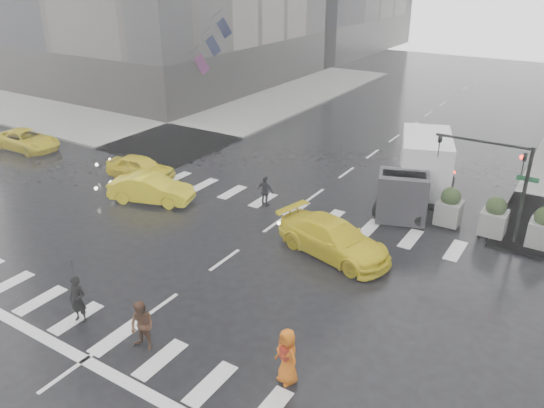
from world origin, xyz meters
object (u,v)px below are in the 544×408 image
Objects in this scene: pedestrian_orange at (287,356)px; pedestrian_brown at (142,326)px; traffic_signal_pole at (503,172)px; box_truck at (419,171)px; taxi_mid at (151,189)px; taxi_front at (141,168)px.

pedestrian_brown is at bearing -142.38° from pedestrian_orange.
traffic_signal_pole is at bearing 57.83° from pedestrian_brown.
box_truck is at bearing 155.21° from traffic_signal_pole.
pedestrian_brown reaches higher than taxi_mid.
traffic_signal_pole is 4.74m from box_truck.
pedestrian_orange is at bearing -131.61° from taxi_front.
pedestrian_orange is 14.62m from box_truck.
traffic_signal_pole reaches higher than pedestrian_orange.
pedestrian_brown is 0.27× the size of box_truck.
pedestrian_brown is 4.80m from pedestrian_orange.
traffic_signal_pole is at bearing -90.36° from taxi_front.
taxi_mid is at bearing 130.02° from pedestrian_brown.
box_truck reaches higher than pedestrian_brown.
box_truck is (-0.94, 14.57, 0.90)m from pedestrian_orange.
taxi_front is (-18.62, -3.20, -2.53)m from traffic_signal_pole.
traffic_signal_pole reaches higher than box_truck.
pedestrian_orange is (4.65, 1.21, 0.04)m from pedestrian_brown.
taxi_front is (-15.45, 9.46, -0.23)m from pedestrian_orange.
box_truck reaches higher than taxi_mid.
pedestrian_orange is (-3.17, -12.67, -2.30)m from traffic_signal_pole.
taxi_mid is (-8.00, 8.64, -0.16)m from pedestrian_brown.
taxi_mid is at bearing -161.68° from traffic_signal_pole.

